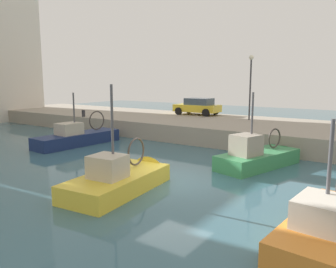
{
  "coord_description": "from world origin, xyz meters",
  "views": [
    {
      "loc": [
        -11.46,
        -7.59,
        4.25
      ],
      "look_at": [
        3.96,
        3.13,
        1.2
      ],
      "focal_mm": 36.08,
      "sensor_mm": 36.0,
      "label": 1
    }
  ],
  "objects_px": {
    "fishing_boat_green": "(261,163)",
    "mooring_bollard_mid": "(83,113)",
    "fishing_boat_yellow": "(124,186)",
    "fishing_boat_navy": "(82,142)",
    "fishing_boat_orange": "(329,234)",
    "parked_car_yellow": "(198,106)",
    "quay_streetlamp": "(251,77)"
  },
  "relations": [
    {
      "from": "fishing_boat_navy",
      "to": "parked_car_yellow",
      "type": "relative_size",
      "value": 1.72
    },
    {
      "from": "fishing_boat_yellow",
      "to": "mooring_bollard_mid",
      "type": "relative_size",
      "value": 10.14
    },
    {
      "from": "fishing_boat_green",
      "to": "mooring_bollard_mid",
      "type": "bearing_deg",
      "value": 80.13
    },
    {
      "from": "fishing_boat_green",
      "to": "quay_streetlamp",
      "type": "bearing_deg",
      "value": 25.33
    },
    {
      "from": "fishing_boat_yellow",
      "to": "fishing_boat_navy",
      "type": "relative_size",
      "value": 0.82
    },
    {
      "from": "quay_streetlamp",
      "to": "fishing_boat_navy",
      "type": "bearing_deg",
      "value": 141.36
    },
    {
      "from": "fishing_boat_navy",
      "to": "mooring_bollard_mid",
      "type": "distance_m",
      "value": 6.1
    },
    {
      "from": "fishing_boat_orange",
      "to": "mooring_bollard_mid",
      "type": "distance_m",
      "value": 22.36
    },
    {
      "from": "fishing_boat_navy",
      "to": "fishing_boat_orange",
      "type": "bearing_deg",
      "value": -108.25
    },
    {
      "from": "fishing_boat_navy",
      "to": "mooring_bollard_mid",
      "type": "xyz_separation_m",
      "value": [
        4.05,
        4.35,
        1.36
      ]
    },
    {
      "from": "fishing_boat_yellow",
      "to": "fishing_boat_navy",
      "type": "distance_m",
      "value": 10.0
    },
    {
      "from": "fishing_boat_yellow",
      "to": "fishing_boat_orange",
      "type": "distance_m",
      "value": 7.42
    },
    {
      "from": "fishing_boat_yellow",
      "to": "mooring_bollard_mid",
      "type": "distance_m",
      "value": 15.93
    },
    {
      "from": "parked_car_yellow",
      "to": "fishing_boat_green",
      "type": "bearing_deg",
      "value": -136.21
    },
    {
      "from": "fishing_boat_green",
      "to": "parked_car_yellow",
      "type": "height_order",
      "value": "fishing_boat_green"
    },
    {
      "from": "fishing_boat_orange",
      "to": "fishing_boat_yellow",
      "type": "bearing_deg",
      "value": 89.9
    },
    {
      "from": "fishing_boat_orange",
      "to": "fishing_boat_navy",
      "type": "bearing_deg",
      "value": 71.75
    },
    {
      "from": "fishing_boat_orange",
      "to": "fishing_boat_green",
      "type": "distance_m",
      "value": 7.73
    },
    {
      "from": "fishing_boat_navy",
      "to": "fishing_boat_green",
      "type": "height_order",
      "value": "fishing_boat_green"
    },
    {
      "from": "fishing_boat_yellow",
      "to": "fishing_boat_navy",
      "type": "height_order",
      "value": "fishing_boat_yellow"
    },
    {
      "from": "fishing_boat_navy",
      "to": "parked_car_yellow",
      "type": "bearing_deg",
      "value": -13.82
    },
    {
      "from": "fishing_boat_orange",
      "to": "mooring_bollard_mid",
      "type": "relative_size",
      "value": 10.39
    },
    {
      "from": "fishing_boat_orange",
      "to": "mooring_bollard_mid",
      "type": "height_order",
      "value": "fishing_boat_orange"
    },
    {
      "from": "fishing_boat_green",
      "to": "mooring_bollard_mid",
      "type": "relative_size",
      "value": 10.42
    },
    {
      "from": "fishing_boat_navy",
      "to": "quay_streetlamp",
      "type": "xyz_separation_m",
      "value": [
        9.7,
        -7.75,
        4.34
      ]
    },
    {
      "from": "fishing_boat_orange",
      "to": "fishing_boat_green",
      "type": "bearing_deg",
      "value": 32.77
    },
    {
      "from": "quay_streetlamp",
      "to": "parked_car_yellow",
      "type": "bearing_deg",
      "value": 78.37
    },
    {
      "from": "fishing_boat_orange",
      "to": "fishing_boat_green",
      "type": "relative_size",
      "value": 1.0
    },
    {
      "from": "fishing_boat_green",
      "to": "quay_streetlamp",
      "type": "distance_m",
      "value": 10.3
    },
    {
      "from": "fishing_boat_yellow",
      "to": "fishing_boat_green",
      "type": "distance_m",
      "value": 7.25
    },
    {
      "from": "parked_car_yellow",
      "to": "quay_streetlamp",
      "type": "bearing_deg",
      "value": -101.63
    },
    {
      "from": "fishing_boat_yellow",
      "to": "quay_streetlamp",
      "type": "height_order",
      "value": "quay_streetlamp"
    }
  ]
}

